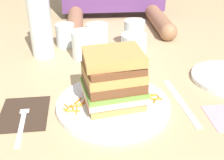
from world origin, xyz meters
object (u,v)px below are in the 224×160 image
(main_plate, at_px, (113,105))
(empty_tumbler_2, at_px, (134,34))
(knife, at_px, (182,103))
(water_bottle, at_px, (40,20))
(empty_tumbler_0, at_px, (85,45))
(empty_tumbler_3, at_px, (65,35))
(juice_glass, at_px, (133,54))
(sandwich, at_px, (113,79))
(napkin_dark, at_px, (24,113))
(fork, at_px, (23,118))
(empty_tumbler_1, at_px, (97,36))

(main_plate, bearing_deg, empty_tumbler_2, 73.60)
(empty_tumbler_2, bearing_deg, knife, -80.38)
(water_bottle, xyz_separation_m, empty_tumbler_0, (0.13, -0.03, -0.07))
(empty_tumbler_2, relative_size, empty_tumbler_3, 1.21)
(water_bottle, bearing_deg, juice_glass, -22.45)
(juice_glass, distance_m, water_bottle, 0.29)
(sandwich, bearing_deg, main_plate, -89.68)
(juice_glass, bearing_deg, napkin_dark, -143.31)
(fork, bearing_deg, empty_tumbler_2, 51.70)
(water_bottle, xyz_separation_m, empty_tumbler_2, (0.29, 0.04, -0.07))
(sandwich, height_order, fork, sandwich)
(knife, bearing_deg, fork, -174.85)
(empty_tumbler_0, relative_size, empty_tumbler_3, 1.11)
(napkin_dark, relative_size, empty_tumbler_1, 1.70)
(juice_glass, xyz_separation_m, water_bottle, (-0.26, 0.11, 0.07))
(napkin_dark, bearing_deg, knife, 1.52)
(sandwich, height_order, empty_tumbler_1, sandwich)
(knife, bearing_deg, sandwich, -179.81)
(fork, height_order, empty_tumbler_2, empty_tumbler_2)
(fork, bearing_deg, empty_tumbler_1, 66.03)
(knife, xyz_separation_m, empty_tumbler_2, (-0.06, 0.34, 0.04))
(juice_glass, xyz_separation_m, empty_tumbler_0, (-0.13, 0.08, -0.00))
(empty_tumbler_2, bearing_deg, fork, -128.30)
(empty_tumbler_3, bearing_deg, sandwich, -71.75)
(napkin_dark, height_order, empty_tumbler_3, empty_tumbler_3)
(fork, distance_m, empty_tumbler_0, 0.34)
(main_plate, distance_m, empty_tumbler_1, 0.36)
(main_plate, relative_size, fork, 1.51)
(knife, distance_m, empty_tumbler_3, 0.47)
(main_plate, relative_size, empty_tumbler_3, 3.34)
(sandwich, xyz_separation_m, empty_tumbler_1, (-0.02, 0.36, -0.03))
(water_bottle, height_order, empty_tumbler_0, water_bottle)
(main_plate, relative_size, napkin_dark, 1.95)
(napkin_dark, bearing_deg, empty_tumbler_2, 49.84)
(juice_glass, bearing_deg, water_bottle, 157.55)
(empty_tumbler_1, distance_m, empty_tumbler_3, 0.11)
(main_plate, relative_size, empty_tumbler_1, 3.32)
(empty_tumbler_0, bearing_deg, empty_tumbler_1, 64.79)
(napkin_dark, height_order, juice_glass, juice_glass)
(knife, height_order, juice_glass, juice_glass)
(empty_tumbler_1, xyz_separation_m, empty_tumbler_2, (0.12, -0.02, 0.01))
(sandwich, distance_m, knife, 0.17)
(main_plate, height_order, sandwich, sandwich)
(knife, relative_size, empty_tumbler_2, 2.19)
(napkin_dark, distance_m, water_bottle, 0.33)
(napkin_dark, bearing_deg, water_bottle, 88.75)
(main_plate, bearing_deg, napkin_dark, -177.67)
(water_bottle, relative_size, empty_tumbler_0, 3.03)
(main_plate, relative_size, empty_tumbler_0, 3.02)
(main_plate, relative_size, juice_glass, 2.54)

